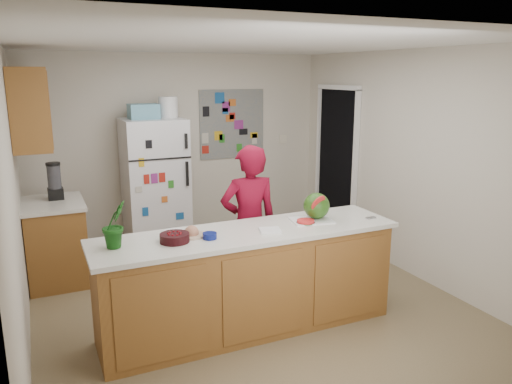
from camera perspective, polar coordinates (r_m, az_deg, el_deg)
name	(u,v)px	position (r m, az deg, el deg)	size (l,w,h in m)	color
floor	(247,302)	(5.15, -1.05, -12.49)	(4.00, 4.50, 0.02)	brown
wall_back	(180,149)	(6.84, -8.65, 4.94)	(4.00, 0.02, 2.50)	beige
wall_left	(13,202)	(4.38, -26.07, -1.07)	(0.02, 4.50, 2.50)	beige
wall_right	(412,165)	(5.82, 17.41, 2.99)	(0.02, 4.50, 2.50)	beige
ceiling	(246,42)	(4.64, -1.19, 16.73)	(4.00, 4.50, 0.02)	white
doorway	(337,164)	(6.97, 9.23, 3.16)	(0.03, 0.85, 2.04)	black
peninsula_base	(248,283)	(4.48, -0.89, -10.32)	(2.60, 0.62, 0.88)	brown
peninsula_top	(248,233)	(4.31, -0.91, -4.72)	(2.68, 0.70, 0.04)	silver
side_counter_base	(56,243)	(5.90, -21.89, -5.48)	(0.60, 0.80, 0.86)	brown
side_counter_top	(52,204)	(5.77, -22.28, -1.24)	(0.64, 0.84, 0.04)	silver
upper_cabinets	(29,108)	(5.57, -24.54, 8.71)	(0.35, 1.00, 0.80)	brown
refrigerator	(155,186)	(6.45, -11.44, 0.68)	(0.75, 0.70, 1.70)	silver
fridge_top_bin	(144,111)	(6.29, -12.73, 8.98)	(0.35, 0.28, 0.18)	#5999B2
photo_collage	(232,124)	(7.03, -2.74, 7.76)	(0.95, 0.01, 0.95)	slate
person	(249,224)	(4.92, -0.79, -3.73)	(0.58, 0.38, 1.58)	maroon
blender_appliance	(55,182)	(5.84, -22.02, 1.06)	(0.14, 0.14, 0.38)	black
cutting_board	(312,220)	(4.61, 6.38, -3.23)	(0.37, 0.28, 0.01)	white
watermelon	(316,206)	(4.63, 6.93, -1.58)	(0.24, 0.24, 0.24)	#204E14
watermelon_slice	(306,221)	(4.52, 5.69, -3.34)	(0.16, 0.16, 0.02)	#BE1E39
cherry_bowl	(175,238)	(4.07, -9.28, -5.18)	(0.24, 0.24, 0.07)	black
white_bowl	(174,235)	(4.17, -9.38, -4.83)	(0.18, 0.18, 0.06)	silver
cobalt_bowl	(210,236)	(4.12, -5.31, -5.00)	(0.12, 0.12, 0.05)	navy
plate	(192,235)	(4.21, -7.36, -4.90)	(0.24, 0.24, 0.02)	beige
paper_towel	(270,230)	(4.29, 1.60, -4.39)	(0.18, 0.16, 0.02)	white
keys	(371,218)	(4.79, 13.00, -2.88)	(0.10, 0.04, 0.01)	gray
potted_plant	(115,224)	(4.01, -15.84, -3.58)	(0.20, 0.16, 0.37)	#103C09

